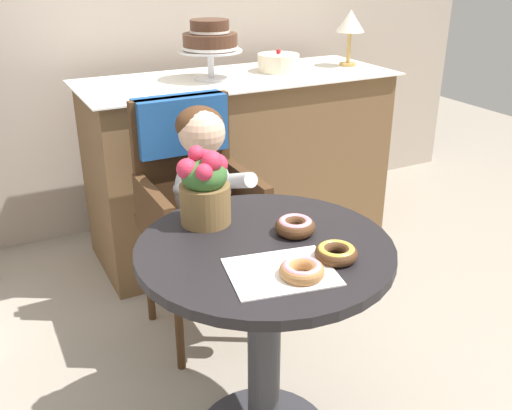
{
  "coord_description": "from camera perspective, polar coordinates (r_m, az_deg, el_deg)",
  "views": [
    {
      "loc": [
        -0.67,
        -1.24,
        1.46
      ],
      "look_at": [
        0.05,
        0.15,
        0.77
      ],
      "focal_mm": 40.25,
      "sensor_mm": 36.0,
      "label": 1
    }
  ],
  "objects": [
    {
      "name": "display_counter",
      "position": [
        2.99,
        -1.6,
        4.23
      ],
      "size": [
        1.56,
        0.62,
        0.9
      ],
      "color": "brown",
      "rests_on": "ground"
    },
    {
      "name": "donut_front",
      "position": [
        1.43,
        4.58,
        -6.43
      ],
      "size": [
        0.11,
        0.11,
        0.04
      ],
      "color": "#AD7542",
      "rests_on": "cafe_table"
    },
    {
      "name": "wicker_chair",
      "position": [
        2.26,
        -6.43,
        2.43
      ],
      "size": [
        0.42,
        0.45,
        0.95
      ],
      "rotation": [
        0.0,
        0.0,
        0.1
      ],
      "color": "#472D19",
      "rests_on": "ground"
    },
    {
      "name": "cafe_table",
      "position": [
        1.7,
        0.84,
        -10.27
      ],
      "size": [
        0.72,
        0.72,
        0.72
      ],
      "color": "black",
      "rests_on": "ground"
    },
    {
      "name": "round_layer_cake",
      "position": [
        3.0,
        2.23,
        13.97
      ],
      "size": [
        0.21,
        0.21,
        0.11
      ],
      "color": "beige",
      "rests_on": "display_counter"
    },
    {
      "name": "table_lamp",
      "position": [
        3.16,
        9.36,
        17.38
      ],
      "size": [
        0.15,
        0.15,
        0.28
      ],
      "color": "#B28C47",
      "rests_on": "display_counter"
    },
    {
      "name": "donut_side",
      "position": [
        1.52,
        7.97,
        -4.7
      ],
      "size": [
        0.11,
        0.11,
        0.04
      ],
      "color": "#4C2D19",
      "rests_on": "cafe_table"
    },
    {
      "name": "tiered_cake_stand",
      "position": [
        2.78,
        -4.59,
        15.98
      ],
      "size": [
        0.3,
        0.3,
        0.27
      ],
      "color": "silver",
      "rests_on": "display_counter"
    },
    {
      "name": "paper_napkin",
      "position": [
        1.46,
        2.51,
        -6.64
      ],
      "size": [
        0.3,
        0.26,
        0.0
      ],
      "primitive_type": "cube",
      "rotation": [
        0.0,
        0.0,
        -0.19
      ],
      "color": "white",
      "rests_on": "cafe_table"
    },
    {
      "name": "seated_child",
      "position": [
        2.11,
        -4.93,
        2.02
      ],
      "size": [
        0.27,
        0.32,
        0.73
      ],
      "color": "silver",
      "rests_on": "ground"
    },
    {
      "name": "donut_mid",
      "position": [
        1.64,
        3.92,
        -2.06
      ],
      "size": [
        0.12,
        0.12,
        0.04
      ],
      "color": "#4C2D19",
      "rests_on": "cafe_table"
    },
    {
      "name": "flower_vase",
      "position": [
        1.67,
        -5.11,
        1.79
      ],
      "size": [
        0.16,
        0.15,
        0.24
      ],
      "color": "brown",
      "rests_on": "cafe_table"
    }
  ]
}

